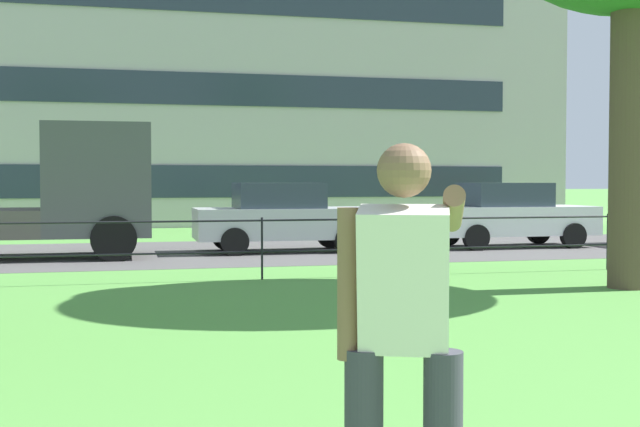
{
  "coord_description": "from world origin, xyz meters",
  "views": [
    {
      "loc": [
        -2.31,
        0.82,
        1.58
      ],
      "look_at": [
        -0.28,
        9.05,
        1.25
      ],
      "focal_mm": 47.13,
      "sensor_mm": 36.0,
      "label": 1
    }
  ],
  "objects_px": {
    "person_thrower": "(403,340)",
    "car_white_left": "(508,215)",
    "flatbed_truck_center": "(24,199)",
    "car_silver_right": "(283,217)"
  },
  "relations": [
    {
      "from": "car_white_left",
      "to": "person_thrower",
      "type": "bearing_deg",
      "value": -117.86
    },
    {
      "from": "car_silver_right",
      "to": "car_white_left",
      "type": "height_order",
      "value": "same"
    },
    {
      "from": "person_thrower",
      "to": "flatbed_truck_center",
      "type": "bearing_deg",
      "value": 101.07
    },
    {
      "from": "person_thrower",
      "to": "car_silver_right",
      "type": "height_order",
      "value": "person_thrower"
    },
    {
      "from": "flatbed_truck_center",
      "to": "car_silver_right",
      "type": "height_order",
      "value": "flatbed_truck_center"
    },
    {
      "from": "car_silver_right",
      "to": "flatbed_truck_center",
      "type": "bearing_deg",
      "value": -176.74
    },
    {
      "from": "person_thrower",
      "to": "flatbed_truck_center",
      "type": "distance_m",
      "value": 15.16
    },
    {
      "from": "person_thrower",
      "to": "car_white_left",
      "type": "xyz_separation_m",
      "value": [
        8.04,
        15.22,
        -0.16
      ]
    },
    {
      "from": "person_thrower",
      "to": "car_white_left",
      "type": "relative_size",
      "value": 0.43
    },
    {
      "from": "flatbed_truck_center",
      "to": "car_silver_right",
      "type": "distance_m",
      "value": 5.49
    }
  ]
}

